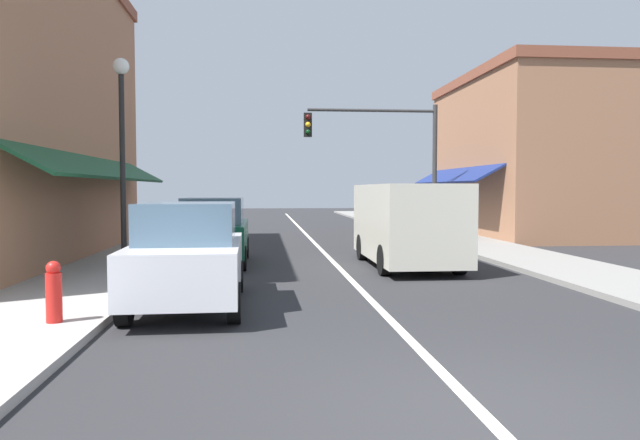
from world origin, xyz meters
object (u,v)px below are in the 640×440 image
Objects in this scene: parked_car_nearest_left at (189,255)px; fire_hydrant at (54,292)px; traffic_signal_mast_arm at (388,147)px; street_lamp_left_near at (122,131)px; parked_car_second_left at (214,231)px; van_in_lane at (406,222)px.

parked_car_nearest_left reaches higher than fire_hydrant.
traffic_signal_mast_arm reaches higher than parked_car_nearest_left.
street_lamp_left_near is 5.77m from fire_hydrant.
parked_car_second_left is 9.65m from traffic_signal_mast_arm.
traffic_signal_mast_arm is at bearing 63.32° from parked_car_nearest_left.
traffic_signal_mast_arm reaches higher than fire_hydrant.
van_in_lane is 1.06× the size of street_lamp_left_near.
parked_car_second_left is 0.79× the size of van_in_lane.
parked_car_nearest_left is 4.67m from street_lamp_left_near.
street_lamp_left_near is at bearing 116.50° from parked_car_nearest_left.
parked_car_nearest_left is at bearing -62.44° from street_lamp_left_near.
parked_car_second_left is (-0.04, 5.80, 0.00)m from parked_car_nearest_left.
van_in_lane is 8.27m from traffic_signal_mast_arm.
parked_car_second_left is at bearing -131.59° from traffic_signal_mast_arm.
van_in_lane is at bearing 11.47° from street_lamp_left_near.
street_lamp_left_near reaches higher than van_in_lane.
van_in_lane is 0.98× the size of traffic_signal_mast_arm.
street_lamp_left_near reaches higher than parked_car_second_left.
parked_car_second_left is at bearing 89.33° from parked_car_nearest_left.
parked_car_nearest_left is 6.98m from van_in_lane.
van_in_lane is at bearing -10.15° from parked_car_second_left.
traffic_signal_mast_arm is (6.14, 6.92, 2.76)m from parked_car_second_left.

